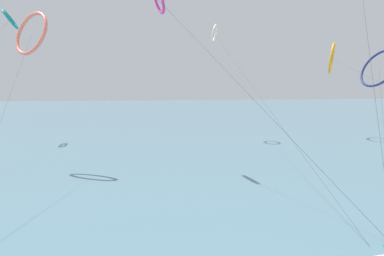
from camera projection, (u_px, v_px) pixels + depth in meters
The scene contains 6 objects.
sea_water at pixel (146, 114), 113.10m from camera, with size 400.00×200.00×0.08m, color slate.
kite_amber at pixel (332, 58), 62.59m from camera, with size 3.78×46.27×16.46m.
kite_navy at pixel (379, 68), 38.63m from camera, with size 13.24×20.17×13.03m.
kite_teal at pixel (10, 19), 58.26m from camera, with size 2.73×51.18×21.34m.
kite_ivory at pixel (215, 34), 60.28m from camera, with size 2.19×44.74×19.30m.
kite_coral at pixel (31, 33), 38.48m from camera, with size 5.06×26.75×17.06m.
Camera 1 is at (-4.94, -5.86, 9.17)m, focal length 33.83 mm.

